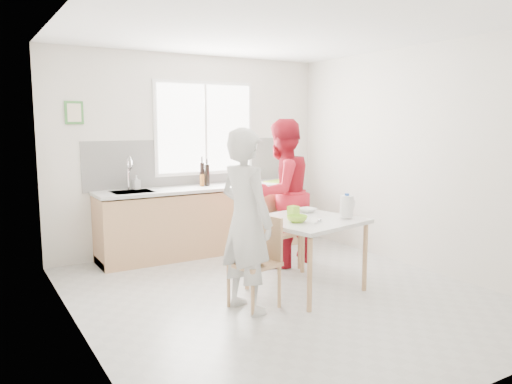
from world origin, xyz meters
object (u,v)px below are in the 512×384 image
bowl_white (307,210)px  wine_bottle_b (207,175)px  bowl_green (297,219)px  wine_bottle_a (202,174)px  chair_far (275,228)px  person_red (282,193)px  dining_table (306,226)px  person_white (246,221)px  chair_left (259,257)px  milk_jug (347,206)px

bowl_white → wine_bottle_b: size_ratio=0.64×
bowl_green → wine_bottle_a: (-0.04, 2.19, 0.27)m
chair_far → wine_bottle_a: 1.42m
chair_far → wine_bottle_b: (-0.37, 1.14, 0.58)m
person_red → bowl_white: bearing=72.1°
dining_table → person_red: (0.31, 0.93, 0.22)m
dining_table → person_white: person_white is taller
chair_left → wine_bottle_b: (0.47, 2.15, 0.58)m
chair_far → person_white: person_white is taller
person_red → dining_table: bearing=59.7°
person_white → person_red: bearing=-57.8°
chair_left → milk_jug: milk_jug is taller
person_white → bowl_green: 0.66m
dining_table → wine_bottle_a: size_ratio=3.73×
chair_left → person_red: 1.51m
dining_table → milk_jug: 0.48m
milk_jug → wine_bottle_b: wine_bottle_b is taller
chair_left → bowl_green: (0.48, 0.05, 0.32)m
dining_table → bowl_green: size_ratio=5.56×
person_white → wine_bottle_b: bearing=-28.1°
person_red → milk_jug: 1.14m
person_red → wine_bottle_a: bearing=-77.1°
dining_table → wine_bottle_a: 2.15m
chair_far → milk_jug: 1.18m
chair_left → bowl_green: bearing=84.1°
bowl_white → wine_bottle_a: bearing=104.8°
person_white → milk_jug: person_white is taller
chair_far → bowl_green: chair_far is taller
person_white → dining_table: bearing=-90.0°
chair_left → bowl_white: chair_left is taller
dining_table → chair_left: size_ratio=1.35×
chair_left → chair_far: 1.32m
dining_table → bowl_white: size_ratio=6.17×
wine_bottle_b → wine_bottle_a: bearing=110.8°
chair_left → milk_jug: bearing=74.4°
chair_left → wine_bottle_b: wine_bottle_b is taller
bowl_green → wine_bottle_a: bearing=91.2°
dining_table → wine_bottle_b: wine_bottle_b is taller
person_red → milk_jug: bearing=81.5°
dining_table → person_white: size_ratio=0.69×
chair_left → bowl_green: 0.58m
bowl_green → milk_jug: 0.58m
person_white → bowl_white: 1.18m
chair_far → bowl_green: (-0.36, -0.96, 0.32)m
milk_jug → wine_bottle_b: bearing=92.6°
wine_bottle_a → bowl_white: bearing=-75.2°
bowl_white → chair_left: bearing=-153.9°
chair_left → person_white: bearing=-90.0°
wine_bottle_a → wine_bottle_b: wine_bottle_a is taller
wine_bottle_b → bowl_green: bearing=-89.7°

